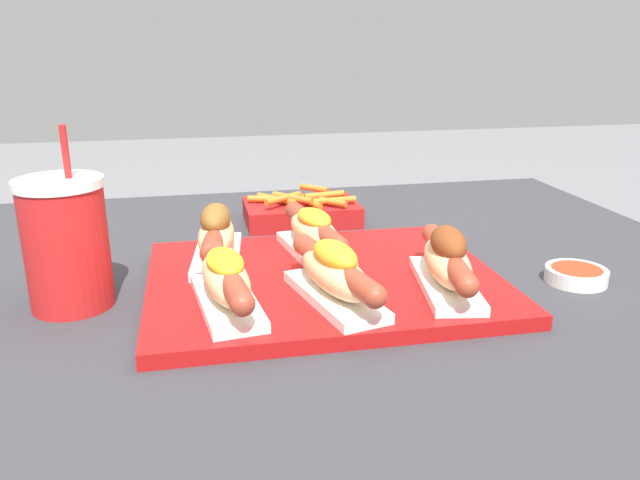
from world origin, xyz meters
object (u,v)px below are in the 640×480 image
object	(u,v)px
hot_dog_0	(226,279)
hot_dog_1	(335,273)
hot_dog_3	(216,235)
hot_dog_2	(447,262)
drink_cup	(66,243)
sauce_bowl	(576,274)
hot_dog_4	(314,232)
fries_basket	(301,211)
serving_tray	(323,281)

from	to	relation	value
hot_dog_0	hot_dog_1	bearing A→B (deg)	-4.73
hot_dog_3	hot_dog_0	bearing A→B (deg)	-88.95
hot_dog_2	drink_cup	bearing A→B (deg)	169.44
hot_dog_1	hot_dog_2	size ratio (longest dim) A/B	0.99
hot_dog_1	drink_cup	xyz separation A→B (m)	(-0.30, 0.09, 0.03)
hot_dog_1	hot_dog_3	size ratio (longest dim) A/B	0.98
hot_dog_0	sauce_bowl	world-z (taller)	hot_dog_0
hot_dog_4	fries_basket	distance (m)	0.22
hot_dog_2	hot_dog_4	distance (m)	0.20
sauce_bowl	drink_cup	world-z (taller)	drink_cup
hot_dog_1	sauce_bowl	size ratio (longest dim) A/B	2.56
hot_dog_2	hot_dog_3	size ratio (longest dim) A/B	0.99
hot_dog_2	fries_basket	world-z (taller)	hot_dog_2
serving_tray	hot_dog_1	size ratio (longest dim) A/B	2.17
hot_dog_3	fries_basket	size ratio (longest dim) A/B	1.08
hot_dog_0	serving_tray	bearing A→B (deg)	30.22
serving_tray	drink_cup	world-z (taller)	drink_cup
hot_dog_4	sauce_bowl	distance (m)	0.35
hot_dog_2	hot_dog_4	world-z (taller)	hot_dog_2
sauce_bowl	fries_basket	size ratio (longest dim) A/B	0.41
hot_dog_2	fries_basket	distance (m)	0.39
hot_dog_4	hot_dog_0	bearing A→B (deg)	-131.03
hot_dog_3	hot_dog_1	bearing A→B (deg)	-53.17
hot_dog_2	hot_dog_3	world-z (taller)	same
hot_dog_0	hot_dog_2	xyz separation A→B (m)	(0.26, -0.00, 0.00)
hot_dog_0	hot_dog_3	distance (m)	0.16
fries_basket	hot_dog_3	bearing A→B (deg)	-125.96
hot_dog_2	sauce_bowl	world-z (taller)	hot_dog_2
hot_dog_2	fries_basket	xyz separation A→B (m)	(-0.11, 0.37, -0.03)
hot_dog_1	hot_dog_4	world-z (taller)	hot_dog_1
serving_tray	hot_dog_3	size ratio (longest dim) A/B	2.13
serving_tray	hot_dog_4	bearing A→B (deg)	87.46
hot_dog_1	hot_dog_2	distance (m)	0.14
hot_dog_0	hot_dog_2	distance (m)	0.26
hot_dog_3	sauce_bowl	xyz separation A→B (m)	(0.46, -0.13, -0.04)
hot_dog_1	sauce_bowl	xyz separation A→B (m)	(0.33, 0.03, -0.04)
hot_dog_1	fries_basket	distance (m)	0.38
hot_dog_1	hot_dog_3	distance (m)	0.21
hot_dog_0	fries_basket	world-z (taller)	hot_dog_0
hot_dog_3	drink_cup	xyz separation A→B (m)	(-0.18, -0.08, 0.03)
serving_tray	drink_cup	xyz separation A→B (m)	(-0.31, 0.01, 0.07)
sauce_bowl	serving_tray	bearing A→B (deg)	171.46
hot_dog_3	fries_basket	distance (m)	0.26
hot_dog_3	drink_cup	distance (m)	0.19
hot_dog_2	hot_dog_0	bearing A→B (deg)	179.48
sauce_bowl	hot_dog_4	bearing A→B (deg)	158.98
hot_dog_3	drink_cup	bearing A→B (deg)	-156.05
sauce_bowl	hot_dog_2	bearing A→B (deg)	-172.15
fries_basket	sauce_bowl	bearing A→B (deg)	-48.48
fries_basket	hot_dog_2	bearing A→B (deg)	-73.37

